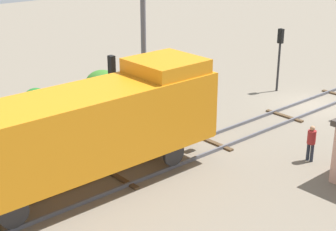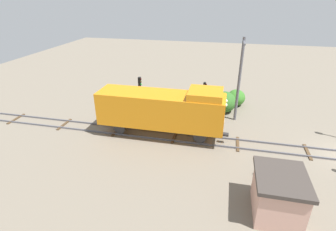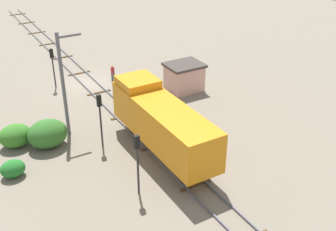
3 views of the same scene
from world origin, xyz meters
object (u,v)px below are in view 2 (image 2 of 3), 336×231
Objects in this scene: locomotive at (163,109)px; worker_by_signal at (267,166)px; traffic_signal_mid at (204,96)px; relay_hut at (278,194)px; traffic_signal_far at (140,90)px; catenary_mast at (239,79)px.

locomotive reaches higher than worker_by_signal.
relay_hut is at bearing -153.22° from traffic_signal_mid.
locomotive is 6.82× the size of worker_by_signal.
traffic_signal_far is at bearing -47.00° from worker_by_signal.
locomotive is 4.73m from traffic_signal_mid.
traffic_signal_mid is at bearing -43.98° from locomotive.
traffic_signal_far is 9.93m from catenary_mast.
worker_by_signal is (-4.20, -8.59, -1.78)m from locomotive.
catenary_mast reaches higher than worker_by_signal.
relay_hut is (-12.44, -2.32, -3.05)m from catenary_mast.
relay_hut is (-7.50, -8.78, -1.38)m from locomotive.
worker_by_signal is 0.49× the size of relay_hut.
traffic_signal_mid reaches higher than relay_hut.
relay_hut is (-11.10, -12.05, -1.61)m from traffic_signal_far.
traffic_signal_far is 0.52× the size of catenary_mast.
relay_hut is (-3.30, -0.19, 0.40)m from worker_by_signal.
traffic_signal_far reaches higher than relay_hut.
relay_hut is at bearing -130.50° from locomotive.
locomotive is at bearing 136.02° from traffic_signal_mid.
catenary_mast reaches higher than locomotive.
traffic_signal_far reaches higher than worker_by_signal.
worker_by_signal is at bearing -116.06° from locomotive.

